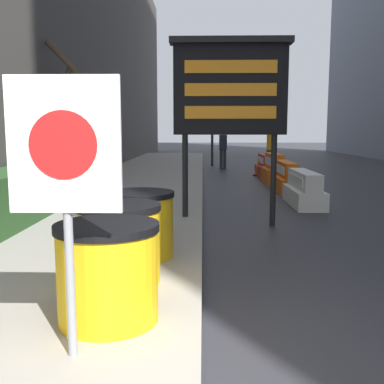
% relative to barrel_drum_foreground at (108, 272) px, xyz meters
% --- Properties ---
extents(hedge_strip, '(0.90, 7.08, 0.85)m').
position_rel_barrel_drum_foreground_xyz_m(hedge_strip, '(-2.42, 3.93, 0.03)').
color(hedge_strip, '#284C23').
rests_on(hedge_strip, sidewalk_left).
extents(bare_tree, '(1.48, 1.58, 3.66)m').
position_rel_barrel_drum_foreground_xyz_m(bare_tree, '(-2.49, 8.08, 1.28)').
color(bare_tree, '#4C3D2D').
rests_on(bare_tree, sidewalk_left).
extents(barrel_drum_foreground, '(0.82, 0.82, 0.79)m').
position_rel_barrel_drum_foreground_xyz_m(barrel_drum_foreground, '(0.00, 0.00, 0.00)').
color(barrel_drum_foreground, yellow).
rests_on(barrel_drum_foreground, sidewalk_left).
extents(barrel_drum_middle, '(0.82, 0.82, 0.79)m').
position_rel_barrel_drum_foreground_xyz_m(barrel_drum_middle, '(-0.07, 0.91, 0.00)').
color(barrel_drum_middle, yellow).
rests_on(barrel_drum_middle, sidewalk_left).
extents(barrel_drum_back, '(0.82, 0.82, 0.79)m').
position_rel_barrel_drum_foreground_xyz_m(barrel_drum_back, '(-0.00, 1.83, 0.00)').
color(barrel_drum_back, yellow).
rests_on(barrel_drum_back, sidewalk_left).
extents(warning_sign, '(0.72, 0.08, 1.84)m').
position_rel_barrel_drum_foreground_xyz_m(warning_sign, '(-0.13, -0.58, 0.90)').
color(warning_sign, gray).
rests_on(warning_sign, sidewalk_left).
extents(message_board, '(2.03, 0.36, 3.19)m').
position_rel_barrel_drum_foreground_xyz_m(message_board, '(1.20, 4.36, 1.79)').
color(message_board, black).
rests_on(message_board, ground_plane).
extents(jersey_barrier_white, '(0.63, 1.88, 0.77)m').
position_rel_barrel_drum_foreground_xyz_m(jersey_barrier_white, '(3.00, 6.59, -0.22)').
color(jersey_barrier_white, silver).
rests_on(jersey_barrier_white, ground_plane).
extents(jersey_barrier_orange_far, '(0.54, 1.84, 0.82)m').
position_rel_barrel_drum_foreground_xyz_m(jersey_barrier_orange_far, '(3.00, 8.86, -0.20)').
color(jersey_barrier_orange_far, orange).
rests_on(jersey_barrier_orange_far, ground_plane).
extents(jersey_barrier_orange_near, '(0.62, 1.62, 0.94)m').
position_rel_barrel_drum_foreground_xyz_m(jersey_barrier_orange_near, '(3.00, 10.90, -0.14)').
color(jersey_barrier_orange_near, orange).
rests_on(jersey_barrier_orange_near, ground_plane).
extents(jersey_barrier_red_striped, '(0.57, 1.83, 0.81)m').
position_rel_barrel_drum_foreground_xyz_m(jersey_barrier_red_striped, '(3.00, 12.85, -0.20)').
color(jersey_barrier_red_striped, red).
rests_on(jersey_barrier_red_striped, ground_plane).
extents(traffic_cone_near, '(0.35, 0.35, 0.62)m').
position_rel_barrel_drum_foreground_xyz_m(traffic_cone_near, '(2.79, 13.19, -0.25)').
color(traffic_cone_near, black).
rests_on(traffic_cone_near, ground_plane).
extents(traffic_light_near_curb, '(0.28, 0.45, 3.48)m').
position_rel_barrel_drum_foreground_xyz_m(traffic_light_near_curb, '(1.18, 17.81, 1.98)').
color(traffic_light_near_curb, '#2D2D30').
rests_on(traffic_light_near_curb, ground_plane).
extents(pedestrian_worker, '(0.31, 0.47, 1.73)m').
position_rel_barrel_drum_foreground_xyz_m(pedestrian_worker, '(3.66, 16.22, 0.46)').
color(pedestrian_worker, '#514C42').
rests_on(pedestrian_worker, ground_plane).
extents(pedestrian_passerby, '(0.36, 0.49, 1.70)m').
position_rel_barrel_drum_foreground_xyz_m(pedestrian_passerby, '(1.62, 16.20, 0.45)').
color(pedestrian_passerby, '#333338').
rests_on(pedestrian_passerby, ground_plane).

